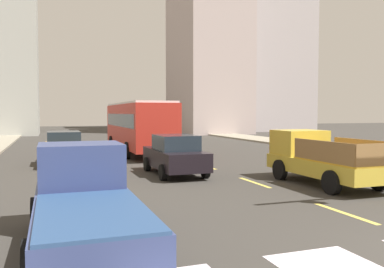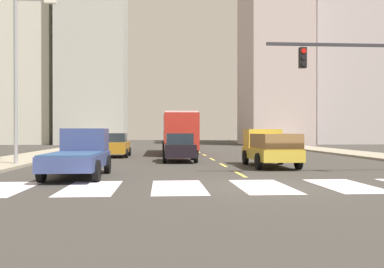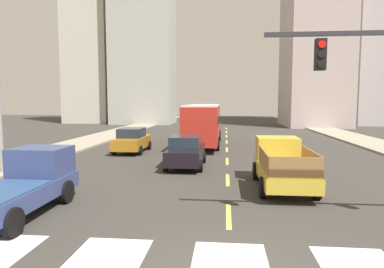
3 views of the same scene
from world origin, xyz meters
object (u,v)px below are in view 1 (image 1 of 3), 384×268
(pickup_dark, at_px, (85,198))
(city_bus, at_px, (138,124))
(sedan_mid, at_px, (175,155))
(pickup_stakebed, at_px, (318,158))
(sedan_far, at_px, (64,148))

(pickup_dark, relative_size, city_bus, 0.48)
(city_bus, relative_size, sedan_mid, 2.45)
(city_bus, bearing_deg, pickup_stakebed, -70.68)
(city_bus, distance_m, sedan_mid, 9.48)
(pickup_stakebed, bearing_deg, pickup_dark, -155.96)
(pickup_stakebed, bearing_deg, sedan_far, 133.12)
(pickup_stakebed, xyz_separation_m, city_bus, (-4.16, 13.24, 1.02))
(pickup_dark, bearing_deg, pickup_stakebed, 29.09)
(city_bus, xyz_separation_m, sedan_far, (-4.78, -4.31, -1.09))
(pickup_stakebed, relative_size, city_bus, 0.48)
(pickup_stakebed, distance_m, pickup_dark, 9.94)
(pickup_stakebed, xyz_separation_m, sedan_far, (-8.94, 8.93, -0.08))
(sedan_mid, bearing_deg, sedan_far, 132.95)
(sedan_far, bearing_deg, pickup_stakebed, -42.17)
(pickup_stakebed, relative_size, sedan_mid, 1.18)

